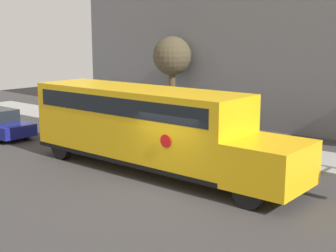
{
  "coord_description": "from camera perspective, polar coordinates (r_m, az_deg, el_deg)",
  "views": [
    {
      "loc": [
        9.54,
        -11.28,
        5.06
      ],
      "look_at": [
        -1.43,
        1.89,
        1.71
      ],
      "focal_mm": 50.0,
      "sensor_mm": 36.0,
      "label": 1
    }
  ],
  "objects": [
    {
      "name": "ground_plane",
      "position": [
        15.62,
        -0.42,
        -7.83
      ],
      "size": [
        60.0,
        60.0,
        0.0
      ],
      "primitive_type": "plane",
      "color": "#3A3838"
    },
    {
      "name": "sidewalk_strip",
      "position": [
        20.79,
        11.24,
        -3.02
      ],
      "size": [
        44.0,
        3.0,
        0.15
      ],
      "color": "#9E9E99",
      "rests_on": "ground"
    },
    {
      "name": "building_backdrop",
      "position": [
        26.09,
        18.72,
        11.55
      ],
      "size": [
        32.0,
        4.0,
        11.08
      ],
      "color": "slate",
      "rests_on": "ground"
    },
    {
      "name": "school_bus",
      "position": [
        17.46,
        -2.52,
        0.2
      ],
      "size": [
        11.24,
        2.57,
        3.1
      ],
      "color": "yellow",
      "rests_on": "ground"
    },
    {
      "name": "tree_far_sidewalk",
      "position": [
        27.53,
        0.51,
        8.37
      ],
      "size": [
        2.26,
        2.26,
        4.98
      ],
      "color": "brown",
      "rests_on": "ground"
    }
  ]
}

